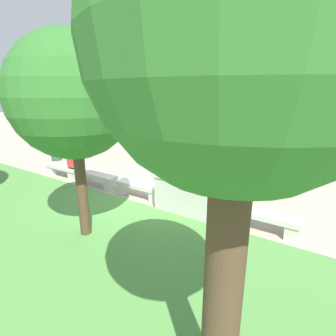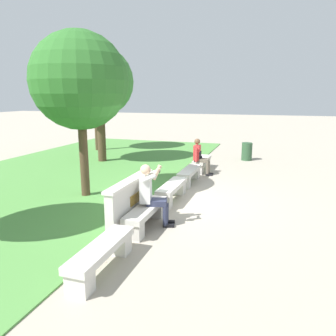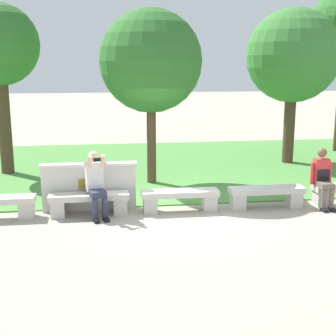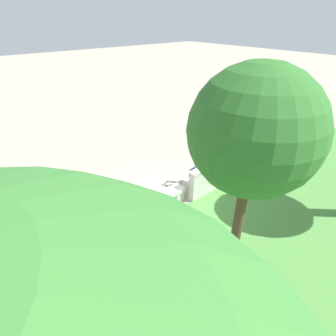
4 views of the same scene
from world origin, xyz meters
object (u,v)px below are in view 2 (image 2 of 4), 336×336
Objects in this scene: backpack at (198,157)px; bench_end at (202,163)px; person_photographer at (151,192)px; trash_bin at (247,151)px; tree_far_back at (94,65)px; bench_main at (102,254)px; bench_mid at (172,190)px; tree_right_background at (80,81)px; tree_behind_wall at (99,82)px; bench_far at (189,174)px; person_distant at (200,156)px; bench_near at (146,214)px.

bench_end is at bearing -0.64° from backpack.
person_photographer reaches higher than trash_bin.
bench_main is at bearing -149.99° from tree_far_back.
bench_mid is 0.37× the size of tree_right_background.
tree_behind_wall is 6.17× the size of trash_bin.
person_photographer is at bearing -177.51° from bench_mid.
person_photographer is at bearing -179.21° from bench_end.
backpack is at bearing 155.38° from trash_bin.
person_distant reaches higher than bench_far.
tree_far_back is at bearing 27.27° from tree_right_background.
tree_far_back reaches higher than tree_behind_wall.
trash_bin is (2.47, -1.42, 0.09)m from bench_end.
tree_far_back reaches higher than bench_main.
backpack is at bearing -102.64° from tree_behind_wall.
tree_right_background is 8.05m from trash_bin.
trash_bin is at bearing -8.12° from bench_main.
tree_right_background reaches higher than bench_mid.
tree_behind_wall is at bearing 28.90° from bench_main.
bench_main is 2.07m from person_photographer.
person_distant reaches higher than bench_end.
bench_mid is 1.78m from person_photographer.
bench_near and bench_mid have the same top height.
tree_behind_wall is (0.32, 4.31, 2.93)m from bench_end.
bench_near is at bearing -144.74° from tree_far_back.
trash_bin reaches higher than bench_main.
backpack is 4.85m from tree_right_background.
tree_behind_wall is at bearing 37.15° from person_photographer.
bench_end is 2.15× the size of trash_bin.
person_photographer is 0.29× the size of tree_behind_wall.
backpack is (4.82, 0.08, -0.11)m from person_photographer.
bench_near is 7.90m from tree_behind_wall.
backpack is 3.44m from trash_bin.
bench_end is 0.30× the size of tree_far_back.
person_photographer reaches higher than bench_main.
bench_main is 3.77× the size of backpack.
bench_far is at bearing -127.98° from tree_far_back.
backpack is at bearing 0.13° from bench_mid.
person_photographer is (2.02, -0.08, 0.45)m from bench_main.
person_photographer is (0.15, -0.08, 0.45)m from bench_near.
bench_end is at bearing 150.10° from trash_bin.
tree_right_background reaches higher than bench_end.
bench_main and bench_far have the same top height.
backpack is (1.23, 0.01, 0.34)m from bench_far.
bench_main is at bearing -151.10° from tree_behind_wall.
bench_main is 10.06m from trash_bin.
bench_far is at bearing 0.00° from bench_main.
bench_main is 2.15× the size of trash_bin.
bench_far is at bearing -46.94° from tree_right_background.
person_distant is 0.29× the size of tree_right_background.
tree_far_back is (8.36, 5.91, 3.83)m from bench_near.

